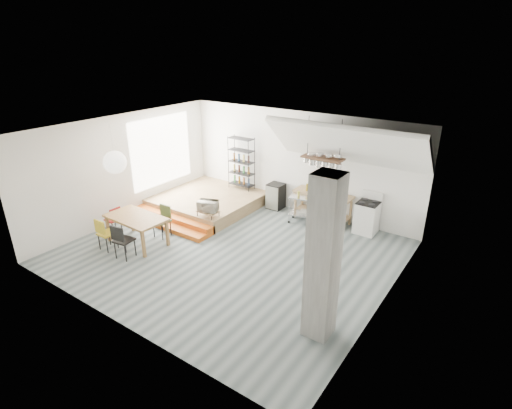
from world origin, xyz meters
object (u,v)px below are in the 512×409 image
Objects in this scene: stove at (367,217)px; rolling_cart at (304,206)px; dining_table at (136,220)px; mini_fridge at (276,196)px.

rolling_cart is (-1.79, -0.46, 0.07)m from stove.
mini_fridge is (1.78, 4.25, -0.29)m from dining_table.
stove is at bearing 3.14° from rolling_cart.
stove reaches higher than mini_fridge.
dining_table is at bearing -140.74° from rolling_cart.
stove is 0.69× the size of dining_table.
stove is 6.45m from dining_table.
dining_table is 4.86m from rolling_cart.
mini_fridge is (-1.31, 0.50, -0.13)m from rolling_cart.
dining_table is at bearing -139.28° from stove.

